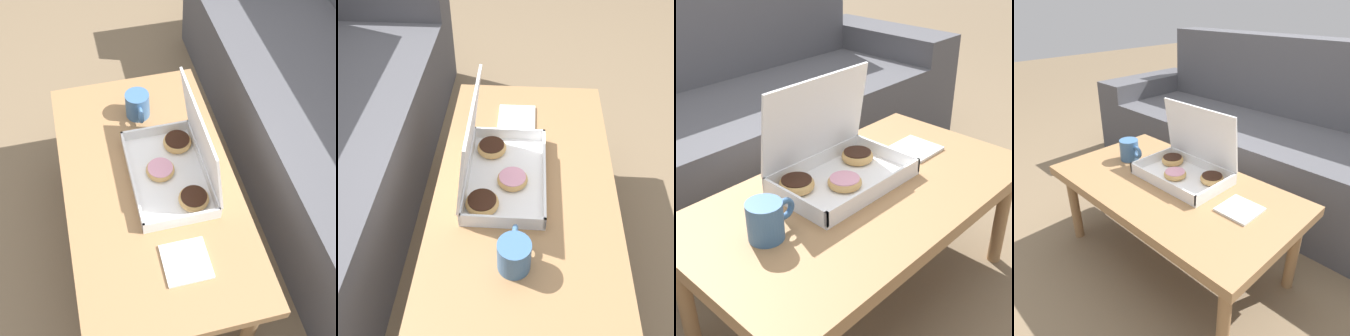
# 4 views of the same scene
# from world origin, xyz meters

# --- Properties ---
(ground_plane) EXTENTS (12.00, 12.00, 0.00)m
(ground_plane) POSITION_xyz_m (0.00, 0.00, 0.00)
(ground_plane) COLOR #756047
(coffee_table) EXTENTS (1.04, 0.56, 0.39)m
(coffee_table) POSITION_xyz_m (0.00, -0.09, 0.35)
(coffee_table) COLOR #997047
(coffee_table) RESTS_ON ground_plane
(pastry_box) EXTENTS (0.39, 0.25, 0.29)m
(pastry_box) POSITION_xyz_m (-0.01, 0.01, 0.45)
(pastry_box) COLOR white
(pastry_box) RESTS_ON coffee_table
(coffee_mug) EXTENTS (0.13, 0.09, 0.10)m
(coffee_mug) POSITION_xyz_m (-0.31, -0.07, 0.44)
(coffee_mug) COLOR #3D6693
(coffee_mug) RESTS_ON coffee_table
(napkin_stack) EXTENTS (0.14, 0.14, 0.01)m
(napkin_stack) POSITION_xyz_m (0.31, -0.05, 0.40)
(napkin_stack) COLOR white
(napkin_stack) RESTS_ON coffee_table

